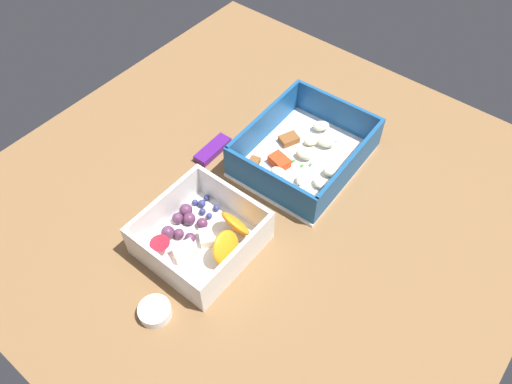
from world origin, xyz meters
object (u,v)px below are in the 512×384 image
at_px(pasta_container, 303,154).
at_px(candy_bar, 213,150).
at_px(fruit_bowl, 202,237).
at_px(paper_cup_liner, 155,311).

xyz_separation_m(pasta_container, candy_bar, (-0.08, 0.13, -0.01)).
height_order(fruit_bowl, candy_bar, fruit_bowl).
distance_m(fruit_bowl, candy_bar, 0.18).
distance_m(pasta_container, candy_bar, 0.15).
relative_size(fruit_bowl, candy_bar, 2.17).
distance_m(pasta_container, paper_cup_liner, 0.34).
bearing_deg(candy_bar, fruit_bowl, -142.66).
relative_size(pasta_container, candy_bar, 3.05).
relative_size(pasta_container, fruit_bowl, 1.41).
bearing_deg(pasta_container, paper_cup_liner, 178.94).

